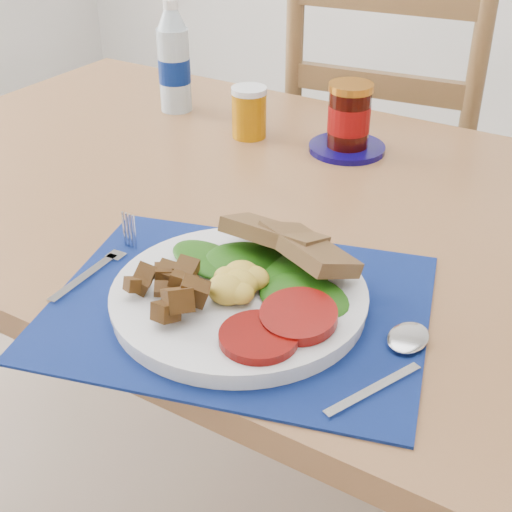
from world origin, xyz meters
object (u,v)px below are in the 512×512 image
at_px(chair_far, 387,136).
at_px(breakfast_plate, 233,291).
at_px(water_bottle, 174,63).
at_px(juice_glass, 249,114).
at_px(jam_on_saucer, 349,122).

height_order(chair_far, breakfast_plate, chair_far).
height_order(water_bottle, juice_glass, water_bottle).
distance_m(water_bottle, juice_glass, 0.22).
bearing_deg(juice_glass, chair_far, 77.13).
distance_m(breakfast_plate, juice_glass, 0.56).
distance_m(juice_glass, jam_on_saucer, 0.19).
distance_m(breakfast_plate, water_bottle, 0.73).
xyz_separation_m(chair_far, jam_on_saucer, (0.08, -0.43, 0.19)).
xyz_separation_m(chair_far, juice_glass, (-0.11, -0.46, 0.18)).
height_order(breakfast_plate, jam_on_saucer, jam_on_saucer).
relative_size(chair_far, juice_glass, 13.61).
relative_size(chair_far, water_bottle, 5.53).
bearing_deg(chair_far, water_bottle, 45.94).
bearing_deg(jam_on_saucer, water_bottle, 178.30).
bearing_deg(chair_far, juice_glass, 69.99).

